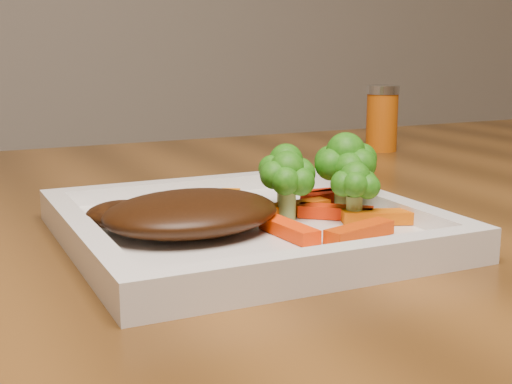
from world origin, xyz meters
name	(u,v)px	position (x,y,z in m)	size (l,w,h in m)	color
plate	(245,232)	(-0.40, -0.09, 0.76)	(0.27, 0.27, 0.01)	white
steak	(191,213)	(-0.45, -0.09, 0.78)	(0.14, 0.11, 0.03)	black
broccoli_0	(286,170)	(-0.35, -0.06, 0.80)	(0.05, 0.05, 0.07)	#156310
broccoli_1	(345,172)	(-0.30, -0.08, 0.79)	(0.06, 0.06, 0.06)	#1A5C0F
broccoli_2	(355,186)	(-0.32, -0.12, 0.79)	(0.05, 0.05, 0.06)	#116B12
broccoli_3	(287,181)	(-0.36, -0.09, 0.79)	(0.05, 0.05, 0.06)	#186911
carrot_0	(359,232)	(-0.34, -0.16, 0.77)	(0.06, 0.02, 0.01)	#C83503
carrot_1	(383,217)	(-0.30, -0.13, 0.77)	(0.06, 0.02, 0.01)	#C95303
carrot_2	(289,230)	(-0.39, -0.14, 0.77)	(0.06, 0.02, 0.01)	#FF3504
carrot_3	(331,194)	(-0.30, -0.05, 0.77)	(0.05, 0.01, 0.01)	red
carrot_4	(228,201)	(-0.39, -0.03, 0.77)	(0.06, 0.02, 0.01)	orange
carrot_5	(336,212)	(-0.33, -0.10, 0.77)	(0.06, 0.02, 0.01)	#F12803
carrot_6	(297,208)	(-0.35, -0.08, 0.77)	(0.06, 0.02, 0.01)	#E24F03
spice_shaker	(382,118)	(-0.04, 0.25, 0.80)	(0.04, 0.04, 0.09)	#B4500A
carrot_7	(331,196)	(-0.30, -0.05, 0.77)	(0.06, 0.02, 0.01)	red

